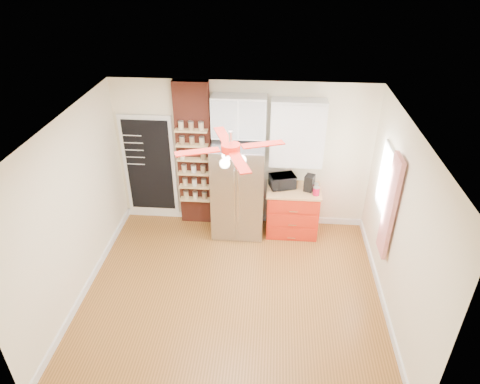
# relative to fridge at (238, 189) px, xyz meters

# --- Properties ---
(floor) EXTENTS (4.50, 4.50, 0.00)m
(floor) POSITION_rel_fridge_xyz_m (0.05, -1.63, -0.88)
(floor) COLOR #9A5F27
(floor) RESTS_ON ground
(ceiling) EXTENTS (4.50, 4.50, 0.00)m
(ceiling) POSITION_rel_fridge_xyz_m (0.05, -1.63, 1.83)
(ceiling) COLOR white
(ceiling) RESTS_ON wall_back
(wall_back) EXTENTS (4.50, 0.02, 2.70)m
(wall_back) POSITION_rel_fridge_xyz_m (0.05, 0.37, 0.48)
(wall_back) COLOR #F3E9C3
(wall_back) RESTS_ON floor
(wall_front) EXTENTS (4.50, 0.02, 2.70)m
(wall_front) POSITION_rel_fridge_xyz_m (0.05, -3.63, 0.48)
(wall_front) COLOR #F3E9C3
(wall_front) RESTS_ON floor
(wall_left) EXTENTS (0.02, 4.00, 2.70)m
(wall_left) POSITION_rel_fridge_xyz_m (-2.20, -1.63, 0.48)
(wall_left) COLOR #F3E9C3
(wall_left) RESTS_ON floor
(wall_right) EXTENTS (0.02, 4.00, 2.70)m
(wall_right) POSITION_rel_fridge_xyz_m (2.30, -1.63, 0.48)
(wall_right) COLOR #F3E9C3
(wall_right) RESTS_ON floor
(chalkboard) EXTENTS (0.95, 0.05, 1.95)m
(chalkboard) POSITION_rel_fridge_xyz_m (-1.65, 0.33, 0.23)
(chalkboard) COLOR white
(chalkboard) RESTS_ON wall_back
(brick_pillar) EXTENTS (0.60, 0.16, 2.70)m
(brick_pillar) POSITION_rel_fridge_xyz_m (-0.80, 0.29, 0.48)
(brick_pillar) COLOR maroon
(brick_pillar) RESTS_ON floor
(fridge) EXTENTS (0.90, 0.70, 1.75)m
(fridge) POSITION_rel_fridge_xyz_m (0.00, 0.00, 0.00)
(fridge) COLOR #AAABAF
(fridge) RESTS_ON floor
(upper_glass_cabinet) EXTENTS (0.90, 0.35, 0.70)m
(upper_glass_cabinet) POSITION_rel_fridge_xyz_m (0.00, 0.20, 1.27)
(upper_glass_cabinet) COLOR white
(upper_glass_cabinet) RESTS_ON wall_back
(red_cabinet) EXTENTS (0.94, 0.64, 0.90)m
(red_cabinet) POSITION_rel_fridge_xyz_m (0.97, 0.05, -0.42)
(red_cabinet) COLOR red
(red_cabinet) RESTS_ON floor
(upper_shelf_unit) EXTENTS (0.90, 0.30, 1.15)m
(upper_shelf_unit) POSITION_rel_fridge_xyz_m (0.97, 0.22, 1.00)
(upper_shelf_unit) COLOR white
(upper_shelf_unit) RESTS_ON wall_back
(window) EXTENTS (0.04, 0.75, 1.05)m
(window) POSITION_rel_fridge_xyz_m (2.28, -0.73, 0.68)
(window) COLOR white
(window) RESTS_ON wall_right
(curtain) EXTENTS (0.06, 0.40, 1.55)m
(curtain) POSITION_rel_fridge_xyz_m (2.23, -1.28, 0.57)
(curtain) COLOR red
(curtain) RESTS_ON wall_right
(ceiling_fan) EXTENTS (1.40, 1.40, 0.44)m
(ceiling_fan) POSITION_rel_fridge_xyz_m (0.05, -1.63, 1.55)
(ceiling_fan) COLOR silver
(ceiling_fan) RESTS_ON ceiling
(toaster_oven) EXTENTS (0.50, 0.41, 0.24)m
(toaster_oven) POSITION_rel_fridge_xyz_m (0.76, 0.10, 0.14)
(toaster_oven) COLOR black
(toaster_oven) RESTS_ON red_cabinet
(coffee_maker) EXTENTS (0.21, 0.23, 0.29)m
(coffee_maker) POSITION_rel_fridge_xyz_m (1.23, 0.04, 0.17)
(coffee_maker) COLOR black
(coffee_maker) RESTS_ON red_cabinet
(canister_left) EXTENTS (0.11, 0.11, 0.14)m
(canister_left) POSITION_rel_fridge_xyz_m (1.34, -0.11, 0.10)
(canister_left) COLOR red
(canister_left) RESTS_ON red_cabinet
(canister_right) EXTENTS (0.09, 0.09, 0.13)m
(canister_right) POSITION_rel_fridge_xyz_m (1.34, 0.03, 0.09)
(canister_right) COLOR #B40A1E
(canister_right) RESTS_ON red_cabinet
(pantry_jar_oats) EXTENTS (0.09, 0.09, 0.14)m
(pantry_jar_oats) POSITION_rel_fridge_xyz_m (-0.98, 0.12, 0.57)
(pantry_jar_oats) COLOR beige
(pantry_jar_oats) RESTS_ON brick_pillar
(pantry_jar_beans) EXTENTS (0.12, 0.12, 0.13)m
(pantry_jar_beans) POSITION_rel_fridge_xyz_m (-0.61, 0.13, 0.56)
(pantry_jar_beans) COLOR olive
(pantry_jar_beans) RESTS_ON brick_pillar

